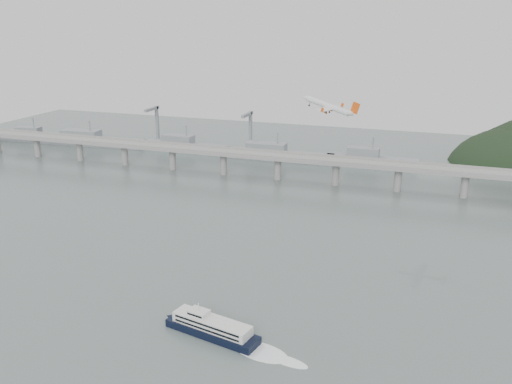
% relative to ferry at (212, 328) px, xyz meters
% --- Properties ---
extents(ground, '(900.00, 900.00, 0.00)m').
position_rel_ferry_xyz_m(ground, '(-11.84, 38.67, -3.71)').
color(ground, '#566462').
rests_on(ground, ground).
extents(bridge, '(800.00, 22.00, 23.90)m').
position_rel_ferry_xyz_m(bridge, '(-12.99, 238.67, 13.94)').
color(bridge, gray).
rests_on(bridge, ground).
extents(distant_fleet, '(453.00, 60.90, 40.00)m').
position_rel_ferry_xyz_m(distant_fleet, '(-167.19, 303.75, 2.51)').
color(distant_fleet, gray).
rests_on(distant_fleet, ground).
extents(ferry, '(71.78, 23.67, 13.67)m').
position_rel_ferry_xyz_m(ferry, '(0.00, 0.00, 0.00)').
color(ferry, black).
rests_on(ferry, ground).
extents(airliner, '(36.14, 32.96, 12.02)m').
position_rel_ferry_xyz_m(airliner, '(23.35, 123.48, 79.19)').
color(airliner, white).
rests_on(airliner, ground).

